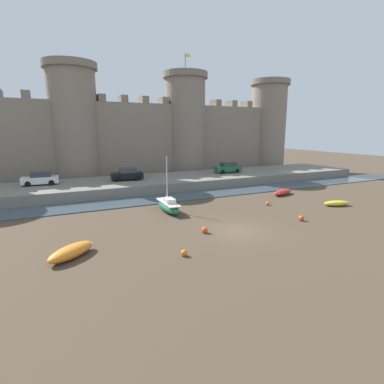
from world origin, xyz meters
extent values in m
plane|color=#4C3D2D|center=(0.00, 0.00, 0.00)|extent=(160.00, 160.00, 0.00)
cube|color=#3D4C56|center=(0.00, 13.11, 0.05)|extent=(80.00, 4.50, 0.10)
cube|color=slate|center=(0.00, 20.36, 0.64)|extent=(66.59, 10.00, 1.28)
cube|color=gray|center=(0.00, 29.88, 6.01)|extent=(54.59, 2.80, 12.03)
cylinder|color=gray|center=(-9.10, 29.88, 8.19)|extent=(6.77, 6.77, 16.39)
cylinder|color=#796B5D|center=(-9.10, 29.88, 16.89)|extent=(7.59, 7.59, 1.00)
cylinder|color=gray|center=(9.10, 29.88, 8.19)|extent=(6.77, 6.77, 16.39)
cylinder|color=#796B5D|center=(9.10, 29.88, 16.89)|extent=(7.59, 7.59, 1.00)
cylinder|color=#4C4742|center=(9.10, 29.88, 18.89)|extent=(0.10, 0.10, 3.00)
cube|color=yellow|center=(9.55, 29.88, 20.09)|extent=(0.80, 0.04, 0.50)
cylinder|color=gray|center=(27.29, 29.88, 8.19)|extent=(6.77, 6.77, 16.39)
cylinder|color=#796B5D|center=(27.29, 29.88, 16.89)|extent=(7.59, 7.59, 1.00)
cube|color=gray|center=(-15.07, 29.88, 12.58)|extent=(1.10, 2.52, 1.10)
cube|color=gray|center=(-5.02, 29.88, 12.58)|extent=(1.10, 2.52, 1.10)
cube|color=gray|center=(-1.67, 29.88, 12.58)|extent=(1.10, 2.52, 1.10)
cube|color=gray|center=(1.67, 29.88, 12.58)|extent=(1.10, 2.52, 1.10)
cube|color=gray|center=(5.02, 29.88, 12.58)|extent=(1.10, 2.52, 1.10)
cube|color=gray|center=(15.07, 29.88, 12.58)|extent=(1.10, 2.52, 1.10)
cube|color=gray|center=(18.41, 29.88, 12.58)|extent=(1.10, 2.52, 1.10)
cube|color=gray|center=(21.76, 29.88, 12.58)|extent=(1.10, 2.52, 1.10)
ellipsoid|color=yellow|center=(13.96, 2.13, 0.28)|extent=(2.98, 1.80, 0.56)
ellipsoid|color=#F2F246|center=(13.96, 2.13, 0.34)|extent=(2.43, 1.44, 0.31)
cube|color=beige|center=(13.76, 2.20, 0.38)|extent=(0.45, 0.83, 0.06)
cube|color=beige|center=(15.00, 1.78, 0.36)|extent=(0.43, 0.59, 0.08)
ellipsoid|color=orange|center=(-12.24, 0.23, 0.39)|extent=(3.45, 3.15, 0.79)
ellipsoid|color=gold|center=(-12.24, 0.23, 0.45)|extent=(2.80, 2.54, 0.43)
cube|color=beige|center=(-12.44, 0.06, 0.49)|extent=(0.83, 0.95, 0.06)
cube|color=beige|center=(-11.20, 1.07, 0.47)|extent=(0.65, 0.71, 0.08)
ellipsoid|color=red|center=(12.65, 8.83, 0.34)|extent=(3.77, 2.36, 0.68)
ellipsoid|color=#F23939|center=(12.65, 8.83, 0.40)|extent=(3.07, 1.89, 0.38)
cube|color=beige|center=(12.90, 8.92, 0.44)|extent=(0.54, 1.03, 0.06)
cube|color=beige|center=(11.34, 8.36, 0.42)|extent=(0.49, 0.72, 0.08)
ellipsoid|color=#1E6B47|center=(-2.87, 7.70, 0.49)|extent=(1.48, 4.85, 0.97)
cube|color=silver|center=(-2.87, 7.70, 0.93)|extent=(1.26, 4.27, 0.08)
cube|color=silver|center=(-2.88, 7.34, 1.19)|extent=(0.91, 1.37, 0.44)
cylinder|color=silver|center=(-2.87, 7.94, 3.18)|extent=(0.10, 0.10, 4.41)
cylinder|color=silver|center=(-2.89, 7.22, 1.42)|extent=(0.14, 2.17, 0.08)
sphere|color=#E04C1E|center=(-2.58, 0.64, 0.25)|extent=(0.50, 0.50, 0.50)
sphere|color=orange|center=(-5.80, -2.63, 0.21)|extent=(0.42, 0.42, 0.42)
sphere|color=#E04C1E|center=(6.60, -0.22, 0.24)|extent=(0.48, 0.48, 0.48)
sphere|color=orange|center=(7.59, 5.50, 0.20)|extent=(0.40, 0.40, 0.40)
cube|color=silver|center=(-14.16, 21.51, 1.88)|extent=(4.22, 2.00, 0.80)
cube|color=#2D3842|center=(-14.01, 21.50, 2.58)|extent=(2.36, 1.66, 0.64)
cylinder|color=black|center=(-15.49, 20.76, 1.60)|extent=(0.65, 0.23, 0.64)
cylinder|color=black|center=(-15.37, 22.46, 1.60)|extent=(0.65, 0.23, 0.64)
cylinder|color=black|center=(-12.96, 20.57, 1.60)|extent=(0.65, 0.23, 0.64)
cylinder|color=black|center=(-12.83, 22.27, 1.60)|extent=(0.65, 0.23, 0.64)
cube|color=#1E6638|center=(12.17, 20.77, 1.88)|extent=(4.22, 2.00, 0.80)
cube|color=#2D3842|center=(12.32, 20.76, 2.58)|extent=(2.36, 1.66, 0.64)
cylinder|color=black|center=(10.84, 20.02, 1.60)|extent=(0.65, 0.23, 0.64)
cylinder|color=black|center=(10.96, 21.71, 1.60)|extent=(0.65, 0.23, 0.64)
cylinder|color=black|center=(13.37, 19.83, 1.60)|extent=(0.65, 0.23, 0.64)
cylinder|color=black|center=(13.50, 21.52, 1.60)|extent=(0.65, 0.23, 0.64)
cube|color=black|center=(-3.78, 20.46, 1.88)|extent=(4.22, 2.00, 0.80)
cube|color=#2D3842|center=(-3.63, 20.45, 2.58)|extent=(2.36, 1.66, 0.64)
cylinder|color=black|center=(-5.11, 19.71, 1.60)|extent=(0.65, 0.23, 0.64)
cylinder|color=black|center=(-4.98, 21.40, 1.60)|extent=(0.65, 0.23, 0.64)
cylinder|color=black|center=(-2.58, 19.51, 1.60)|extent=(0.65, 0.23, 0.64)
cylinder|color=black|center=(-2.45, 21.21, 1.60)|extent=(0.65, 0.23, 0.64)
camera|label=1|loc=(-13.02, -18.85, 7.84)|focal=28.00mm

